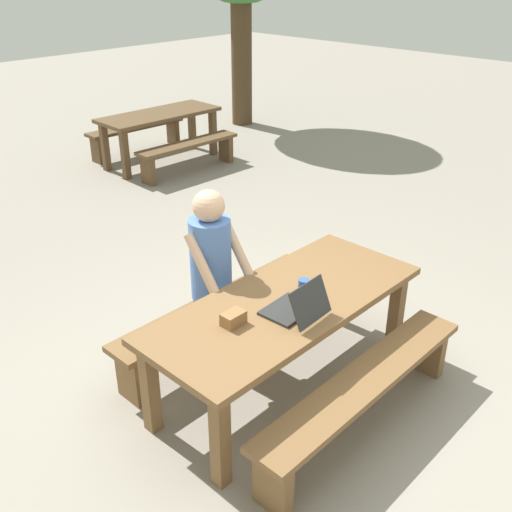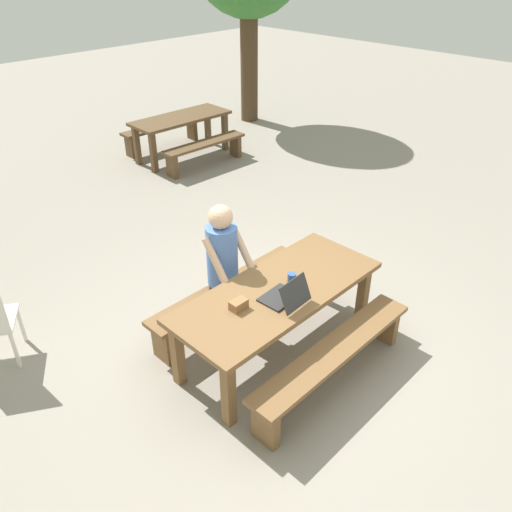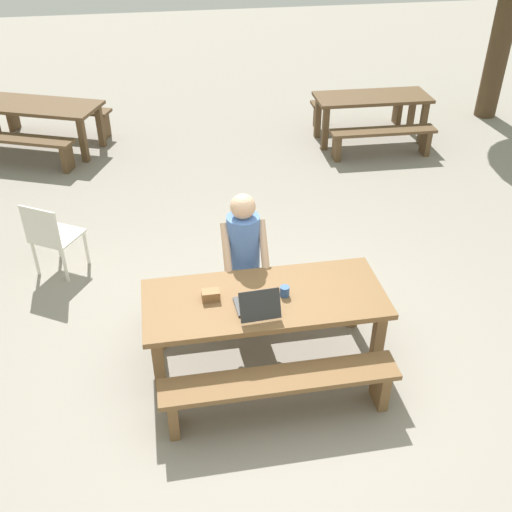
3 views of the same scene
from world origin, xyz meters
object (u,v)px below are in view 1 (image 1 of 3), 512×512
Objects in this scene: picnic_table_front at (286,312)px; coffee_mug at (304,285)px; laptop at (297,307)px; person_seated at (214,265)px; picnic_table_mid at (160,121)px; small_pouch at (233,318)px.

coffee_mug is (0.17, -0.01, 0.14)m from picnic_table_front.
laptop is 4.09× the size of coffee_mug.
picnic_table_front is at bearing -83.07° from person_seated.
picnic_table_mid is at bearing -122.06° from laptop.
person_seated is 4.82m from picnic_table_mid.
small_pouch is (-0.45, 0.04, 0.14)m from picnic_table_front.
coffee_mug reaches higher than picnic_table_mid.
person_seated is (0.02, 0.80, 0.00)m from laptop.
laptop is 0.41m from small_pouch.
person_seated is at bearing -121.58° from picnic_table_mid.
laptop is at bearing -149.01° from coffee_mug.
small_pouch is at bearing -122.57° from person_seated.
picnic_table_front is at bearing -117.18° from picnic_table_mid.
small_pouch is at bearing 174.26° from picnic_table_front.
person_seated is at bearing 96.93° from picnic_table_front.
laptop reaches higher than coffee_mug.
picnic_table_front is at bearing -5.74° from small_pouch.
laptop is 0.31m from coffee_mug.
picnic_table_front is 5.31m from picnic_table_mid.
person_seated is at bearing 110.91° from coffee_mug.
person_seated is (-0.24, 0.64, 0.02)m from coffee_mug.
laptop reaches higher than picnic_table_mid.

